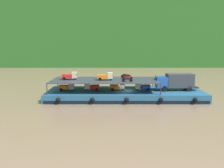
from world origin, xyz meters
TOP-DOWN VIEW (x-y plane):
  - ground_plane at (0.00, 0.00)m, footprint 400.00×400.00m
  - hillside_far_bank at (0.00, 71.79)m, footprint 113.86×35.02m
  - cargo_barge at (0.00, -0.04)m, footprint 28.44×9.38m
  - covered_lorry at (9.24, 0.12)m, footprint 7.90×2.45m
  - cargo_rack at (-3.80, 0.00)m, footprint 19.24×7.98m
  - mini_truck_lower_stern at (-10.76, -0.03)m, footprint 2.75×1.22m
  - mini_truck_lower_aft at (-6.22, 0.15)m, footprint 2.79×1.28m
  - mini_truck_lower_mid at (-1.41, 0.25)m, footprint 2.77×1.25m
  - mini_truck_lower_fore at (3.21, 0.23)m, footprint 2.74×1.20m
  - mini_truck_upper_stern at (-10.18, 0.21)m, footprint 2.77×1.25m
  - mini_truck_upper_mid at (-3.63, -0.52)m, footprint 2.77×1.25m
  - motorcycle_upper_port at (0.17, -2.39)m, footprint 1.90×0.55m
  - motorcycle_upper_centre at (0.34, 0.00)m, footprint 1.90×0.55m
  - motorcycle_upper_stbd at (0.21, 2.39)m, footprint 1.90×0.55m

SIDE VIEW (x-z plane):
  - ground_plane at x=0.00m, z-range 0.00..0.00m
  - cargo_barge at x=0.00m, z-range 0.00..1.50m
  - mini_truck_lower_stern at x=-10.76m, z-range 1.50..2.88m
  - mini_truck_lower_aft at x=-6.22m, z-range 1.50..2.88m
  - mini_truck_lower_mid at x=-1.41m, z-range 1.50..2.88m
  - mini_truck_lower_fore at x=3.21m, z-range 1.50..2.88m
  - covered_lorry at x=9.24m, z-range 1.64..4.74m
  - cargo_rack at x=-3.80m, z-range 2.44..4.44m
  - motorcycle_upper_port at x=0.17m, z-range 3.50..4.37m
  - motorcycle_upper_centre at x=0.34m, z-range 3.50..4.37m
  - motorcycle_upper_stbd at x=0.21m, z-range 3.50..4.37m
  - mini_truck_upper_stern at x=-10.18m, z-range 3.50..4.88m
  - mini_truck_upper_mid at x=-3.63m, z-range 3.50..4.88m
  - hillside_far_bank at x=0.00m, z-range 2.69..45.32m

